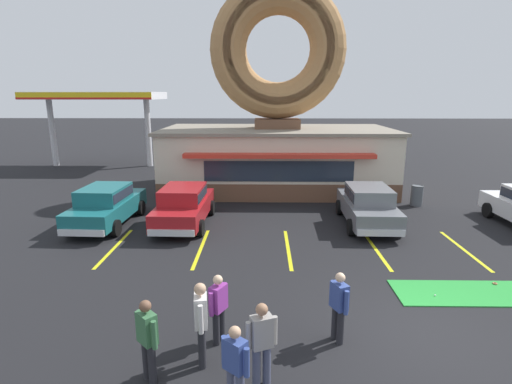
% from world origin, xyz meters
% --- Properties ---
extents(ground_plane, '(160.00, 160.00, 0.00)m').
position_xyz_m(ground_plane, '(0.00, 0.00, 0.00)').
color(ground_plane, black).
extents(donut_shop_building, '(12.30, 6.75, 10.96)m').
position_xyz_m(donut_shop_building, '(-2.78, 13.94, 3.74)').
color(donut_shop_building, brown).
rests_on(donut_shop_building, ground).
extents(putting_mat, '(4.68, 1.42, 0.03)m').
position_xyz_m(putting_mat, '(2.34, 1.90, 0.01)').
color(putting_mat, green).
rests_on(putting_mat, ground).
extents(mini_donut_near_right, '(0.13, 0.13, 0.04)m').
position_xyz_m(mini_donut_near_right, '(2.93, 2.41, 0.05)').
color(mini_donut_near_right, '#A5724C').
rests_on(mini_donut_near_right, putting_mat).
extents(golf_ball, '(0.04, 0.04, 0.04)m').
position_xyz_m(golf_ball, '(0.98, 1.70, 0.05)').
color(golf_ball, white).
rests_on(golf_ball, putting_mat).
extents(car_red, '(2.07, 4.60, 1.60)m').
position_xyz_m(car_red, '(-6.71, 7.52, 0.87)').
color(car_red, maroon).
rests_on(car_red, ground).
extents(car_grey, '(2.07, 4.60, 1.60)m').
position_xyz_m(car_grey, '(0.68, 7.65, 0.87)').
color(car_grey, slate).
rests_on(car_grey, ground).
extents(car_teal, '(2.12, 4.63, 1.60)m').
position_xyz_m(car_teal, '(-9.83, 7.47, 0.87)').
color(car_teal, '#196066').
rests_on(car_teal, ground).
extents(pedestrian_blue_sweater_man, '(0.38, 0.55, 1.58)m').
position_xyz_m(pedestrian_blue_sweater_man, '(-1.93, -0.26, 0.87)').
color(pedestrian_blue_sweater_man, '#232328').
rests_on(pedestrian_blue_sweater_man, ground).
extents(pedestrian_hooded_kid, '(0.29, 0.59, 1.73)m').
position_xyz_m(pedestrian_hooded_kid, '(-4.71, -1.07, 0.97)').
color(pedestrian_hooded_kid, '#232328').
rests_on(pedestrian_hooded_kid, ground).
extents(pedestrian_leather_jacket_man, '(0.39, 0.53, 1.55)m').
position_xyz_m(pedestrian_leather_jacket_man, '(-4.46, -0.33, 0.85)').
color(pedestrian_leather_jacket_man, '#232328').
rests_on(pedestrian_leather_jacket_man, ground).
extents(pedestrian_clipboard_woman, '(0.45, 0.45, 1.63)m').
position_xyz_m(pedestrian_clipboard_woman, '(-5.61, -1.54, 0.90)').
color(pedestrian_clipboard_woman, '#232328').
rests_on(pedestrian_clipboard_woman, ground).
extents(pedestrian_beanie_man, '(0.48, 0.43, 1.55)m').
position_xyz_m(pedestrian_beanie_man, '(-3.98, -2.19, 0.85)').
color(pedestrian_beanie_man, '#474C66').
rests_on(pedestrian_beanie_man, ground).
extents(pedestrian_crossing_woman, '(0.56, 0.36, 1.65)m').
position_xyz_m(pedestrian_crossing_woman, '(-3.55, -1.64, 0.91)').
color(pedestrian_crossing_woman, '#474C66').
rests_on(pedestrian_crossing_woman, ground).
extents(trash_bin, '(0.57, 0.57, 0.97)m').
position_xyz_m(trash_bin, '(3.76, 10.57, 0.50)').
color(trash_bin, '#51565B').
rests_on(trash_bin, ground).
extents(gas_station_canopy, '(9.00, 4.46, 5.30)m').
position_xyz_m(gas_station_canopy, '(-15.36, 21.04, 4.86)').
color(gas_station_canopy, silver).
rests_on(gas_station_canopy, ground).
extents(parking_stripe_far_left, '(0.12, 3.60, 0.01)m').
position_xyz_m(parking_stripe_far_left, '(-8.66, 5.00, 0.00)').
color(parking_stripe_far_left, yellow).
rests_on(parking_stripe_far_left, ground).
extents(parking_stripe_left, '(0.12, 3.60, 0.01)m').
position_xyz_m(parking_stripe_left, '(-5.66, 5.00, 0.00)').
color(parking_stripe_left, yellow).
rests_on(parking_stripe_left, ground).
extents(parking_stripe_mid_left, '(0.12, 3.60, 0.01)m').
position_xyz_m(parking_stripe_mid_left, '(-2.66, 5.00, 0.00)').
color(parking_stripe_mid_left, yellow).
rests_on(parking_stripe_mid_left, ground).
extents(parking_stripe_centre, '(0.12, 3.60, 0.01)m').
position_xyz_m(parking_stripe_centre, '(0.34, 5.00, 0.00)').
color(parking_stripe_centre, yellow).
rests_on(parking_stripe_centre, ground).
extents(parking_stripe_mid_right, '(0.12, 3.60, 0.01)m').
position_xyz_m(parking_stripe_mid_right, '(3.34, 5.00, 0.00)').
color(parking_stripe_mid_right, yellow).
rests_on(parking_stripe_mid_right, ground).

